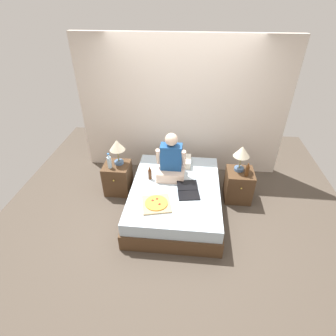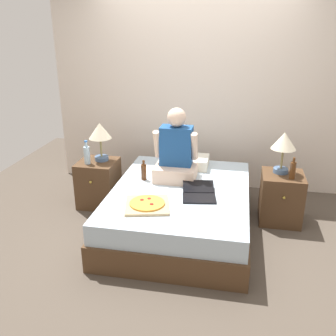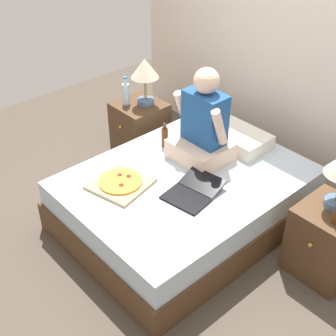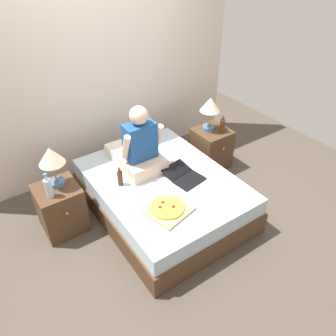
{
  "view_description": "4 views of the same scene",
  "coord_description": "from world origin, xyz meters",
  "px_view_note": "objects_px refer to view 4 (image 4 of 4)",
  "views": [
    {
      "loc": [
        0.2,
        -3.25,
        3.03
      ],
      "look_at": [
        -0.12,
        0.04,
        0.78
      ],
      "focal_mm": 28.0,
      "sensor_mm": 36.0,
      "label": 1
    },
    {
      "loc": [
        0.54,
        -3.48,
        2.06
      ],
      "look_at": [
        -0.1,
        -0.15,
        0.74
      ],
      "focal_mm": 40.0,
      "sensor_mm": 36.0,
      "label": 2
    },
    {
      "loc": [
        2.1,
        -2.07,
        2.61
      ],
      "look_at": [
        -0.0,
        -0.18,
        0.62
      ],
      "focal_mm": 50.0,
      "sensor_mm": 36.0,
      "label": 3
    },
    {
      "loc": [
        -1.57,
        -2.39,
        2.69
      ],
      "look_at": [
        -0.0,
        -0.11,
        0.67
      ],
      "focal_mm": 35.0,
      "sensor_mm": 36.0,
      "label": 4
    }
  ],
  "objects_px": {
    "nightstand_left": "(61,208)",
    "beer_bottle": "(222,125)",
    "pizza_box": "(167,209)",
    "lamp_on_right_nightstand": "(210,107)",
    "person_seated": "(141,148)",
    "water_bottle": "(48,187)",
    "bed": "(163,194)",
    "beer_bottle_on_bed": "(120,178)",
    "lamp_on_left_nightstand": "(51,159)",
    "nightstand_right": "(211,148)",
    "laptop": "(185,177)"
  },
  "relations": [
    {
      "from": "nightstand_left",
      "to": "beer_bottle",
      "type": "distance_m",
      "value": 2.21
    },
    {
      "from": "pizza_box",
      "to": "lamp_on_right_nightstand",
      "type": "bearing_deg",
      "value": 35.07
    },
    {
      "from": "lamp_on_right_nightstand",
      "to": "person_seated",
      "type": "height_order",
      "value": "person_seated"
    },
    {
      "from": "lamp_on_right_nightstand",
      "to": "person_seated",
      "type": "xyz_separation_m",
      "value": [
        -1.12,
        -0.17,
        -0.13
      ]
    },
    {
      "from": "water_bottle",
      "to": "lamp_on_right_nightstand",
      "type": "relative_size",
      "value": 0.61
    },
    {
      "from": "water_bottle",
      "to": "lamp_on_right_nightstand",
      "type": "height_order",
      "value": "lamp_on_right_nightstand"
    },
    {
      "from": "bed",
      "to": "person_seated",
      "type": "xyz_separation_m",
      "value": [
        -0.1,
        0.27,
        0.52
      ]
    },
    {
      "from": "beer_bottle",
      "to": "beer_bottle_on_bed",
      "type": "height_order",
      "value": "beer_bottle"
    },
    {
      "from": "lamp_on_left_nightstand",
      "to": "pizza_box",
      "type": "xyz_separation_m",
      "value": [
        0.77,
        -0.89,
        -0.39
      ]
    },
    {
      "from": "bed",
      "to": "nightstand_right",
      "type": "height_order",
      "value": "nightstand_right"
    },
    {
      "from": "water_bottle",
      "to": "laptop",
      "type": "relative_size",
      "value": 0.6
    },
    {
      "from": "water_bottle",
      "to": "person_seated",
      "type": "distance_m",
      "value": 1.04
    },
    {
      "from": "water_bottle",
      "to": "person_seated",
      "type": "relative_size",
      "value": 0.35
    },
    {
      "from": "water_bottle",
      "to": "person_seated",
      "type": "bearing_deg",
      "value": -1.52
    },
    {
      "from": "nightstand_right",
      "to": "beer_bottle_on_bed",
      "type": "relative_size",
      "value": 2.5
    },
    {
      "from": "nightstand_left",
      "to": "water_bottle",
      "type": "relative_size",
      "value": 1.99
    },
    {
      "from": "lamp_on_left_nightstand",
      "to": "lamp_on_right_nightstand",
      "type": "xyz_separation_m",
      "value": [
        2.04,
        0.0,
        0.0
      ]
    },
    {
      "from": "lamp_on_right_nightstand",
      "to": "laptop",
      "type": "distance_m",
      "value": 1.08
    },
    {
      "from": "water_bottle",
      "to": "pizza_box",
      "type": "distance_m",
      "value": 1.18
    },
    {
      "from": "bed",
      "to": "nightstand_left",
      "type": "xyz_separation_m",
      "value": [
        -1.05,
        0.39,
        0.05
      ]
    },
    {
      "from": "nightstand_left",
      "to": "lamp_on_left_nightstand",
      "type": "xyz_separation_m",
      "value": [
        0.04,
        0.05,
        0.6
      ]
    },
    {
      "from": "nightstand_left",
      "to": "beer_bottle",
      "type": "bearing_deg",
      "value": -2.63
    },
    {
      "from": "bed",
      "to": "water_bottle",
      "type": "bearing_deg",
      "value": 165.36
    },
    {
      "from": "nightstand_left",
      "to": "nightstand_right",
      "type": "xyz_separation_m",
      "value": [
        2.11,
        0.0,
        0.0
      ]
    },
    {
      "from": "lamp_on_left_nightstand",
      "to": "laptop",
      "type": "relative_size",
      "value": 0.98
    },
    {
      "from": "water_bottle",
      "to": "beer_bottle_on_bed",
      "type": "height_order",
      "value": "water_bottle"
    },
    {
      "from": "lamp_on_right_nightstand",
      "to": "laptop",
      "type": "xyz_separation_m",
      "value": [
        -0.82,
        -0.58,
        -0.39
      ]
    },
    {
      "from": "lamp_on_right_nightstand",
      "to": "beer_bottle_on_bed",
      "type": "distance_m",
      "value": 1.52
    },
    {
      "from": "water_bottle",
      "to": "laptop",
      "type": "xyz_separation_m",
      "value": [
        1.34,
        -0.44,
        -0.18
      ]
    },
    {
      "from": "lamp_on_left_nightstand",
      "to": "lamp_on_right_nightstand",
      "type": "distance_m",
      "value": 2.04
    },
    {
      "from": "bed",
      "to": "laptop",
      "type": "distance_m",
      "value": 0.36
    },
    {
      "from": "water_bottle",
      "to": "beer_bottle",
      "type": "xyz_separation_m",
      "value": [
        2.26,
        -0.01,
        -0.02
      ]
    },
    {
      "from": "nightstand_left",
      "to": "pizza_box",
      "type": "height_order",
      "value": "nightstand_left"
    },
    {
      "from": "beer_bottle_on_bed",
      "to": "bed",
      "type": "bearing_deg",
      "value": -20.64
    },
    {
      "from": "bed",
      "to": "person_seated",
      "type": "height_order",
      "value": "person_seated"
    },
    {
      "from": "nightstand_left",
      "to": "nightstand_right",
      "type": "distance_m",
      "value": 2.11
    },
    {
      "from": "lamp_on_right_nightstand",
      "to": "beer_bottle",
      "type": "distance_m",
      "value": 0.29
    },
    {
      "from": "water_bottle",
      "to": "bed",
      "type": "bearing_deg",
      "value": -14.64
    },
    {
      "from": "lamp_on_left_nightstand",
      "to": "beer_bottle",
      "type": "bearing_deg",
      "value": -4.01
    },
    {
      "from": "lamp_on_right_nightstand",
      "to": "person_seated",
      "type": "distance_m",
      "value": 1.14
    },
    {
      "from": "nightstand_right",
      "to": "laptop",
      "type": "height_order",
      "value": "nightstand_right"
    },
    {
      "from": "laptop",
      "to": "beer_bottle_on_bed",
      "type": "distance_m",
      "value": 0.71
    },
    {
      "from": "lamp_on_right_nightstand",
      "to": "laptop",
      "type": "relative_size",
      "value": 0.98
    },
    {
      "from": "lamp_on_right_nightstand",
      "to": "laptop",
      "type": "bearing_deg",
      "value": -144.71
    },
    {
      "from": "nightstand_left",
      "to": "person_seated",
      "type": "relative_size",
      "value": 0.7
    },
    {
      "from": "beer_bottle",
      "to": "laptop",
      "type": "bearing_deg",
      "value": -154.96
    },
    {
      "from": "bed",
      "to": "nightstand_right",
      "type": "bearing_deg",
      "value": 20.13
    },
    {
      "from": "bed",
      "to": "water_bottle",
      "type": "xyz_separation_m",
      "value": [
        -1.13,
        0.3,
        0.43
      ]
    },
    {
      "from": "nightstand_right",
      "to": "laptop",
      "type": "bearing_deg",
      "value": -148.05
    },
    {
      "from": "pizza_box",
      "to": "laptop",
      "type": "bearing_deg",
      "value": 34.66
    }
  ]
}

